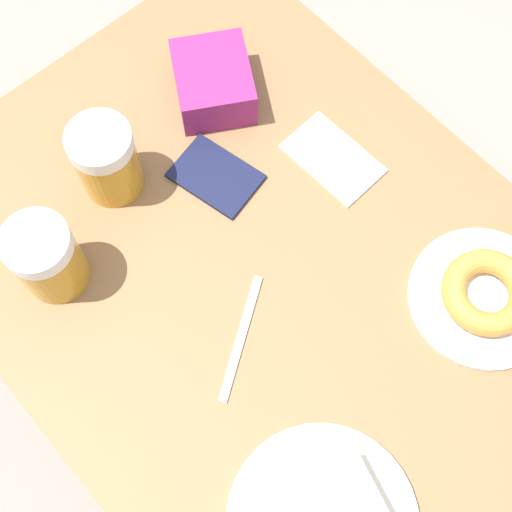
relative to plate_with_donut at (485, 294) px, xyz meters
name	(u,v)px	position (x,y,z in m)	size (l,w,h in m)	color
ground_plane	(256,373)	(0.20, -0.25, -0.75)	(8.00, 8.00, 0.00)	gray
table	(256,278)	(0.20, -0.25, -0.09)	(0.74, 0.95, 0.73)	olive
plate_with_donut	(485,294)	(0.00, 0.00, 0.00)	(0.21, 0.21, 0.04)	white
beer_mug_left	(106,160)	(0.27, -0.49, 0.05)	(0.09, 0.09, 0.13)	#C68C23
beer_mug_center	(47,258)	(0.42, -0.43, 0.05)	(0.09, 0.09, 0.13)	#C68C23
napkin_folded	(333,158)	(0.00, -0.30, -0.01)	(0.09, 0.15, 0.00)	white
fork	(241,337)	(0.29, -0.18, -0.02)	(0.16, 0.11, 0.00)	silver
passport_near_edge	(216,176)	(0.15, -0.40, -0.01)	(0.11, 0.14, 0.01)	#141938
blue_pouch	(213,82)	(0.06, -0.51, 0.02)	(0.17, 0.17, 0.07)	#8C2366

